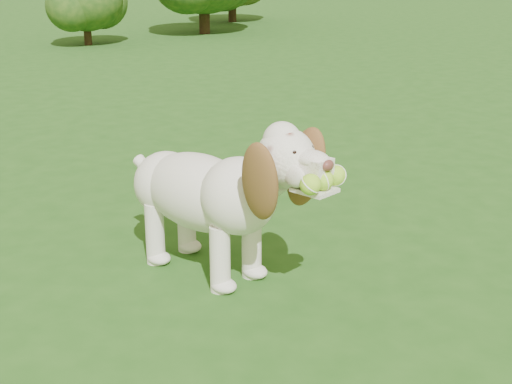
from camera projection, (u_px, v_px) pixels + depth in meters
ground at (98, 288)px, 3.51m from camera, size 80.00×80.00×0.00m
dog at (216, 189)px, 3.49m from camera, size 0.58×1.33×0.87m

